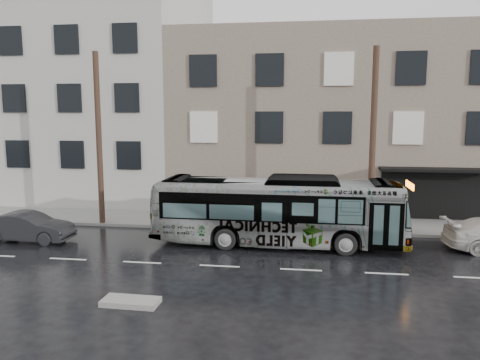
% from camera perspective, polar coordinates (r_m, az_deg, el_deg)
% --- Properties ---
extents(ground, '(120.00, 120.00, 0.00)m').
position_cam_1_polar(ground, '(21.18, -1.26, -8.31)').
color(ground, black).
rests_on(ground, ground).
extents(sidewalk, '(90.00, 3.60, 0.15)m').
position_cam_1_polar(sidewalk, '(25.84, 0.50, -5.10)').
color(sidewalk, gray).
rests_on(sidewalk, ground).
extents(building_taupe, '(20.00, 12.00, 11.00)m').
position_cam_1_polar(building_taupe, '(32.79, 11.10, 7.12)').
color(building_taupe, gray).
rests_on(building_taupe, ground).
extents(building_grey, '(26.00, 15.00, 16.00)m').
position_cam_1_polar(building_grey, '(40.37, -24.22, 10.28)').
color(building_grey, '#AFADA6').
rests_on(building_grey, ground).
extents(utility_pole_front, '(0.30, 0.30, 9.00)m').
position_cam_1_polar(utility_pole_front, '(23.60, 15.88, 4.56)').
color(utility_pole_front, '#442E22').
rests_on(utility_pole_front, sidewalk).
extents(utility_pole_rear, '(0.30, 0.30, 9.00)m').
position_cam_1_polar(utility_pole_rear, '(25.75, -16.82, 4.80)').
color(utility_pole_rear, '#442E22').
rests_on(utility_pole_rear, sidewalk).
extents(sign_post, '(0.06, 0.06, 2.40)m').
position_cam_1_polar(sign_post, '(24.18, 18.16, -3.35)').
color(sign_post, slate).
rests_on(sign_post, sidewalk).
extents(bus, '(11.43, 2.82, 3.17)m').
position_cam_1_polar(bus, '(21.41, 4.59, -3.78)').
color(bus, '#B2B2B2').
rests_on(bus, ground).
extents(dark_sedan, '(4.20, 1.47, 1.38)m').
position_cam_1_polar(dark_sedan, '(24.24, -24.43, -5.25)').
color(dark_sedan, black).
rests_on(dark_sedan, ground).
extents(slush_pile, '(1.82, 0.85, 0.18)m').
position_cam_1_polar(slush_pile, '(15.65, -13.19, -14.26)').
color(slush_pile, gray).
rests_on(slush_pile, ground).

